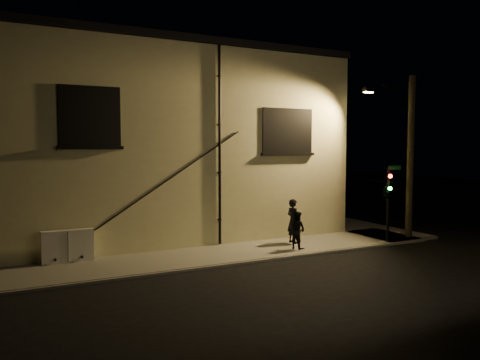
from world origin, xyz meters
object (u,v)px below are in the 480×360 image
pedestrian_a (293,221)px  pedestrian_b (297,230)px  utility_cabinet (68,246)px  traffic_signal (387,191)px  streetlamp_pole (408,154)px

pedestrian_a → pedestrian_b: bearing=145.8°
utility_cabinet → traffic_signal: 13.20m
pedestrian_b → streetlamp_pole: (5.96, -0.18, 3.07)m
utility_cabinet → pedestrian_a: 9.15m
pedestrian_b → utility_cabinet: bearing=60.4°
utility_cabinet → streetlamp_pole: 15.08m
pedestrian_a → streetlamp_pole: (5.48, -1.17, 2.88)m
traffic_signal → pedestrian_b: bearing=171.3°
pedestrian_b → traffic_signal: traffic_signal is taller
pedestrian_b → traffic_signal: size_ratio=0.46×
pedestrian_a → utility_cabinet: bearing=76.1°
pedestrian_a → streetlamp_pole: size_ratio=0.26×
pedestrian_a → pedestrian_b: size_ratio=1.24×
streetlamp_pole → pedestrian_a: bearing=167.9°
pedestrian_a → traffic_signal: (3.75, -1.64, 1.27)m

